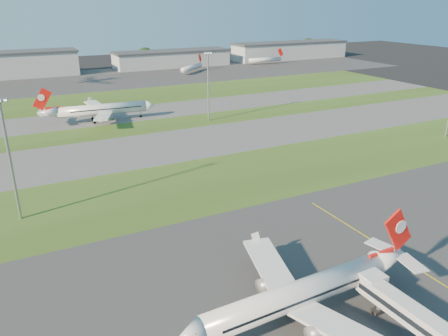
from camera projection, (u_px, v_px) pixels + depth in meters
ground at (400, 279)px, 72.46m from camera, size 700.00×700.00×0.00m
apron_near at (400, 279)px, 72.46m from camera, size 300.00×70.00×0.01m
grass_strip_a at (246, 175)px, 115.81m from camera, size 300.00×34.00×0.01m
taxiway_a at (197, 142)px, 143.31m from camera, size 300.00×32.00×0.01m
grass_strip_b at (170, 124)px, 164.15m from camera, size 300.00×18.00×0.01m
taxiway_b at (152, 112)px, 182.49m from camera, size 300.00×26.00×0.01m
grass_strip_c at (131, 97)px, 210.00m from camera, size 300.00×40.00×0.01m
apron_far at (103, 79)px, 260.01m from camera, size 400.00×80.00×0.01m
yellow_line at (421, 271)px, 74.57m from camera, size 0.25×60.00×0.02m
airliner_parked at (300, 294)px, 62.08m from camera, size 37.95×32.18×11.84m
airliner_taxiing at (102, 110)px, 166.42m from camera, size 40.89×34.59×12.76m
mini_jet_near at (192, 67)px, 280.90m from camera, size 22.47×20.37×9.48m
mini_jet_far at (265, 60)px, 318.46m from camera, size 28.63×4.16×9.48m
light_mast_west at (9, 153)px, 87.36m from camera, size 3.20×0.70×25.80m
light_mast_centre at (208, 82)px, 163.50m from camera, size 3.20×0.70×25.80m
hangar_west at (16, 64)px, 263.35m from camera, size 71.40×23.00×15.20m
hangar_east at (172, 58)px, 306.16m from camera, size 81.60×23.00×11.20m
hangar_far_east at (290, 50)px, 347.90m from camera, size 96.90×23.00×13.20m
tree_mid_west at (58, 63)px, 283.68m from camera, size 9.90×9.90×10.80m
tree_mid_east at (145, 56)px, 311.09m from camera, size 11.55×11.55×12.60m
tree_east at (239, 52)px, 341.23m from camera, size 10.45×10.45×11.40m
tree_far_east at (308, 46)px, 373.57m from camera, size 12.65×12.65×13.80m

